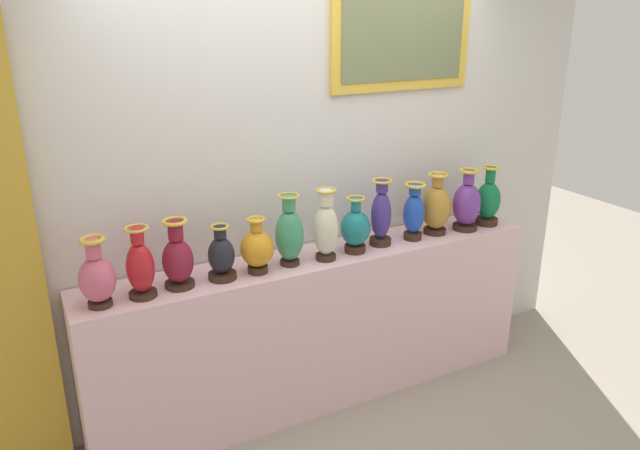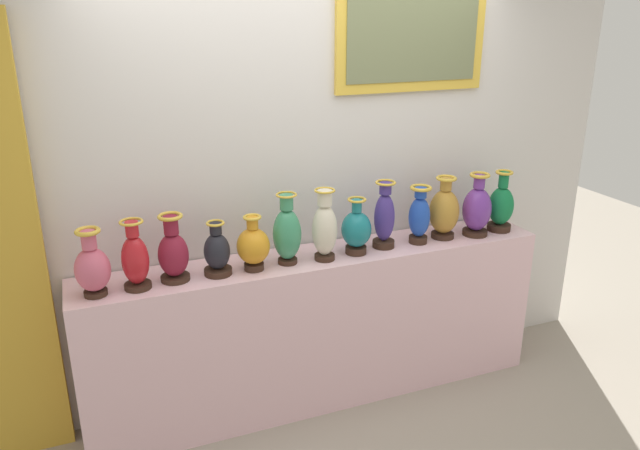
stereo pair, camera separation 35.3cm
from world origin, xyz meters
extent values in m
plane|color=gray|center=(0.00, 0.00, 0.00)|extent=(10.24, 10.24, 0.00)
cube|color=beige|center=(0.00, 0.00, 0.48)|extent=(2.82, 0.40, 0.97)
cube|color=silver|center=(0.00, 0.26, 1.47)|extent=(4.24, 0.10, 2.93)
cube|color=gold|center=(0.66, 0.20, 2.29)|extent=(0.98, 0.03, 0.86)
cube|color=#69704B|center=(0.66, 0.18, 2.29)|extent=(0.86, 0.01, 0.74)
cylinder|color=#382319|center=(-1.25, -0.07, 0.98)|extent=(0.12, 0.12, 0.03)
ellipsoid|color=#CC5972|center=(-1.25, -0.07, 1.11)|extent=(0.17, 0.17, 0.23)
cylinder|color=#CC5972|center=(-1.25, -0.07, 1.26)|extent=(0.07, 0.07, 0.09)
torus|color=gold|center=(-1.25, -0.07, 1.31)|extent=(0.12, 0.12, 0.02)
cylinder|color=#382319|center=(-1.04, -0.06, 0.98)|extent=(0.14, 0.14, 0.03)
ellipsoid|color=red|center=(-1.04, -0.06, 1.12)|extent=(0.14, 0.14, 0.26)
cylinder|color=red|center=(-1.04, -0.06, 1.29)|extent=(0.07, 0.07, 0.08)
torus|color=gold|center=(-1.04, -0.06, 1.33)|extent=(0.12, 0.12, 0.01)
cylinder|color=#382319|center=(-0.85, -0.04, 0.98)|extent=(0.15, 0.15, 0.03)
ellipsoid|color=maroon|center=(-0.85, -0.04, 1.11)|extent=(0.16, 0.16, 0.24)
cylinder|color=maroon|center=(-0.85, -0.04, 1.28)|extent=(0.08, 0.08, 0.10)
torus|color=gold|center=(-0.85, -0.04, 1.32)|extent=(0.13, 0.13, 0.02)
cylinder|color=#382319|center=(-0.62, -0.05, 0.98)|extent=(0.15, 0.15, 0.03)
ellipsoid|color=black|center=(-0.62, -0.05, 1.10)|extent=(0.14, 0.14, 0.20)
cylinder|color=black|center=(-0.62, -0.05, 1.23)|extent=(0.06, 0.06, 0.06)
torus|color=gold|center=(-0.62, -0.05, 1.26)|extent=(0.10, 0.10, 0.01)
cylinder|color=#382319|center=(-0.42, -0.06, 0.98)|extent=(0.11, 0.11, 0.04)
ellipsoid|color=orange|center=(-0.42, -0.06, 1.11)|extent=(0.18, 0.18, 0.20)
cylinder|color=orange|center=(-0.42, -0.06, 1.24)|extent=(0.06, 0.06, 0.07)
torus|color=gold|center=(-0.42, -0.06, 1.27)|extent=(0.10, 0.10, 0.02)
cylinder|color=#382319|center=(-0.22, -0.04, 0.98)|extent=(0.11, 0.11, 0.03)
ellipsoid|color=#388C60|center=(-0.22, -0.04, 1.14)|extent=(0.16, 0.16, 0.29)
cylinder|color=#388C60|center=(-0.22, -0.04, 1.33)|extent=(0.08, 0.08, 0.08)
torus|color=gold|center=(-0.22, -0.04, 1.37)|extent=(0.12, 0.12, 0.01)
cylinder|color=#382319|center=(0.00, -0.07, 0.98)|extent=(0.12, 0.12, 0.03)
ellipsoid|color=beige|center=(0.00, -0.07, 1.14)|extent=(0.14, 0.14, 0.30)
cylinder|color=beige|center=(0.00, -0.07, 1.34)|extent=(0.08, 0.08, 0.09)
torus|color=gold|center=(0.00, -0.07, 1.38)|extent=(0.12, 0.12, 0.01)
cylinder|color=#382319|center=(0.21, -0.05, 0.99)|extent=(0.13, 0.13, 0.04)
ellipsoid|color=#19727A|center=(0.21, -0.05, 1.12)|extent=(0.18, 0.18, 0.21)
cylinder|color=#19727A|center=(0.21, -0.05, 1.26)|extent=(0.06, 0.06, 0.07)
torus|color=gold|center=(0.21, -0.05, 1.30)|extent=(0.11, 0.11, 0.01)
cylinder|color=#382319|center=(0.41, -0.02, 0.99)|extent=(0.13, 0.13, 0.04)
ellipsoid|color=#3F2D7F|center=(0.41, -0.02, 1.15)|extent=(0.12, 0.12, 0.29)
cylinder|color=#3F2D7F|center=(0.41, -0.02, 1.34)|extent=(0.07, 0.07, 0.07)
torus|color=gold|center=(0.41, -0.02, 1.37)|extent=(0.12, 0.12, 0.02)
cylinder|color=#382319|center=(0.64, -0.04, 0.99)|extent=(0.11, 0.11, 0.04)
ellipsoid|color=#1E47B2|center=(0.64, -0.04, 1.13)|extent=(0.13, 0.13, 0.25)
cylinder|color=#1E47B2|center=(0.64, -0.04, 1.29)|extent=(0.07, 0.07, 0.06)
torus|color=gold|center=(0.64, -0.04, 1.32)|extent=(0.13, 0.13, 0.02)
cylinder|color=#382319|center=(0.83, -0.02, 0.98)|extent=(0.14, 0.14, 0.03)
ellipsoid|color=#B27F2D|center=(0.83, -0.02, 1.14)|extent=(0.19, 0.19, 0.28)
cylinder|color=#B27F2D|center=(0.83, -0.02, 1.31)|extent=(0.07, 0.07, 0.07)
torus|color=gold|center=(0.83, -0.02, 1.35)|extent=(0.13, 0.13, 0.02)
cylinder|color=#382319|center=(1.05, -0.05, 0.98)|extent=(0.16, 0.16, 0.03)
ellipsoid|color=#6B3393|center=(1.05, -0.05, 1.14)|extent=(0.18, 0.18, 0.28)
cylinder|color=#6B3393|center=(1.05, -0.05, 1.32)|extent=(0.07, 0.07, 0.08)
torus|color=gold|center=(1.05, -0.05, 1.36)|extent=(0.13, 0.13, 0.02)
cylinder|color=#382319|center=(1.24, -0.04, 0.99)|extent=(0.15, 0.15, 0.04)
ellipsoid|color=#14723D|center=(1.24, -0.04, 1.13)|extent=(0.16, 0.16, 0.25)
cylinder|color=#14723D|center=(1.24, -0.04, 1.30)|extent=(0.06, 0.06, 0.10)
torus|color=gold|center=(1.24, -0.04, 1.35)|extent=(0.11, 0.11, 0.02)
camera|label=1|loc=(-1.56, -2.94, 2.34)|focal=34.40mm
camera|label=2|loc=(-1.24, -3.09, 2.34)|focal=34.40mm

